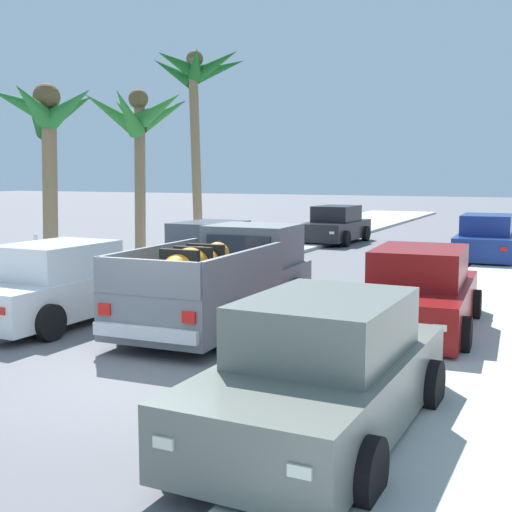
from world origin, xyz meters
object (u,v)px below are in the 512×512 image
(palm_tree_left_fore, at_px, (138,122))
(palm_tree_right_mid, at_px, (196,83))
(car_right_near, at_px, (211,251))
(car_left_far, at_px, (486,240))
(pickup_truck, at_px, (223,282))
(car_left_near, at_px, (323,373))
(car_right_mid, at_px, (418,294))
(car_right_far, at_px, (60,285))
(car_left_mid, at_px, (336,226))
(palm_tree_right_back, at_px, (46,124))

(palm_tree_left_fore, xyz_separation_m, palm_tree_right_mid, (0.40, 3.29, 1.67))
(car_right_near, bearing_deg, palm_tree_left_fore, 145.76)
(car_right_near, xyz_separation_m, car_left_far, (6.59, 6.72, 0.00))
(car_left_far, distance_m, palm_tree_right_mid, 11.95)
(pickup_truck, relative_size, palm_tree_right_mid, 0.70)
(pickup_truck, distance_m, palm_tree_right_mid, 14.50)
(car_left_far, height_order, palm_tree_right_mid, palm_tree_right_mid)
(car_left_near, xyz_separation_m, palm_tree_right_mid, (-10.61, 15.84, 5.53))
(car_right_mid, distance_m, car_right_far, 6.76)
(car_right_mid, xyz_separation_m, car_left_far, (0.01, 11.01, 0.00))
(car_right_near, relative_size, palm_tree_left_fore, 0.75)
(pickup_truck, xyz_separation_m, car_left_mid, (-2.83, 15.47, -0.10))
(pickup_truck, xyz_separation_m, car_left_near, (3.52, -4.41, -0.10))
(palm_tree_left_fore, bearing_deg, car_left_far, 18.77)
(car_left_far, bearing_deg, palm_tree_right_back, -142.15)
(car_left_mid, bearing_deg, car_right_far, -90.53)
(car_right_mid, distance_m, palm_tree_right_mid, 15.94)
(car_right_near, xyz_separation_m, palm_tree_left_fore, (-4.39, 2.98, 3.87))
(palm_tree_left_fore, bearing_deg, car_left_mid, 57.67)
(car_left_mid, bearing_deg, car_left_near, -72.27)
(car_right_near, height_order, car_left_mid, same)
(car_right_far, distance_m, palm_tree_left_fore, 10.96)
(pickup_truck, xyz_separation_m, palm_tree_right_mid, (-7.08, 11.42, 5.43))
(car_right_far, distance_m, palm_tree_right_back, 7.19)
(car_left_mid, bearing_deg, car_right_near, -91.44)
(car_left_mid, bearing_deg, palm_tree_right_mid, -136.38)
(car_left_near, xyz_separation_m, car_left_far, (-0.03, 16.28, 0.00))
(car_left_far, relative_size, car_right_far, 1.00)
(pickup_truck, xyz_separation_m, car_right_mid, (3.49, 0.86, -0.10))
(palm_tree_right_back, bearing_deg, car_left_near, -36.13)
(pickup_truck, bearing_deg, car_left_mid, 100.38)
(palm_tree_right_back, bearing_deg, car_right_far, -46.67)
(pickup_truck, relative_size, palm_tree_right_back, 0.99)
(car_right_mid, bearing_deg, pickup_truck, -166.20)
(car_left_far, bearing_deg, car_right_mid, -90.05)
(pickup_truck, xyz_separation_m, palm_tree_right_back, (-7.29, 3.48, 3.41))
(pickup_truck, xyz_separation_m, car_left_far, (3.50, 11.87, -0.10))
(car_left_near, bearing_deg, car_right_mid, 90.38)
(pickup_truck, distance_m, car_right_mid, 3.59)
(car_right_far, relative_size, palm_tree_right_mid, 0.57)
(car_left_far, relative_size, palm_tree_right_back, 0.81)
(car_right_far, xyz_separation_m, palm_tree_right_mid, (-4.10, 12.50, 5.53))
(pickup_truck, distance_m, car_left_far, 12.37)
(car_left_near, height_order, car_left_far, same)
(car_right_far, relative_size, palm_tree_right_back, 0.81)
(car_left_near, relative_size, car_right_mid, 0.99)
(car_left_near, height_order, car_right_near, same)
(car_left_far, bearing_deg, car_left_near, -89.91)
(car_right_mid, bearing_deg, car_left_near, -89.62)
(car_right_mid, bearing_deg, car_right_far, -163.36)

